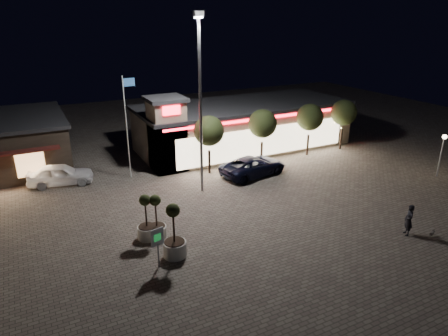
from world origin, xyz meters
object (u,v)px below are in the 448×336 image
white_sedan (60,174)px  planter_left (147,225)px  pedestrian (409,220)px  valet_sign (157,240)px  pickup_truck (253,166)px  planter_mid (174,240)px

white_sedan → planter_left: (3.53, -10.72, 0.04)m
pedestrian → valet_sign: valet_sign is taller
pickup_truck → pedestrian: bearing=-174.9°
white_sedan → planter_mid: bearing=-150.4°
white_sedan → pickup_truck: bearing=-98.2°
planter_left → planter_mid: 2.57m
white_sedan → valet_sign: 14.11m
pickup_truck → pedestrian: (3.19, -12.23, 0.17)m
pickup_truck → planter_left: size_ratio=2.04×
valet_sign → planter_mid: bearing=27.4°
pedestrian → valet_sign: (-14.04, 3.53, 0.59)m
pedestrian → planter_mid: size_ratio=0.61×
planter_left → valet_sign: planter_left is taller
pickup_truck → valet_sign: valet_sign is taller
pickup_truck → valet_sign: 13.93m
pedestrian → planter_mid: bearing=-78.9°
pedestrian → valet_sign: 14.49m
planter_mid → valet_sign: (-1.09, -0.56, 0.59)m
white_sedan → valet_sign: (3.22, -13.72, 0.73)m
planter_left → valet_sign: 3.10m
valet_sign → pickup_truck: bearing=38.7°
white_sedan → planter_left: size_ratio=1.72×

